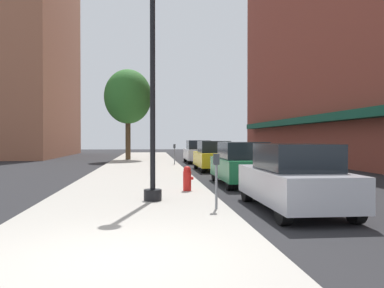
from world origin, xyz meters
name	(u,v)px	position (x,y,z in m)	size (l,w,h in m)	color
ground_plane	(210,169)	(4.00, 18.00, 0.00)	(90.00, 90.00, 0.00)	#232326
sidewalk_slab	(142,167)	(0.00, 19.00, 0.06)	(4.80, 50.00, 0.12)	#A8A399
building_right_brick	(356,6)	(14.99, 22.00, 11.17)	(6.80, 40.00, 22.39)	brown
building_far_background	(35,60)	(-11.01, 37.00, 9.71)	(6.80, 18.00, 19.47)	#9E6047
lamppost	(153,86)	(0.56, 5.27, 3.20)	(0.48, 0.48, 5.90)	black
fire_hydrant	(187,178)	(1.67, 7.26, 0.52)	(0.33, 0.26, 0.79)	red
parking_meter_near	(216,174)	(2.05, 3.82, 0.95)	(0.14, 0.09, 1.31)	slate
parking_meter_far	(174,152)	(2.05, 20.48, 0.95)	(0.14, 0.09, 1.31)	slate
tree_near	(128,97)	(-1.24, 27.08, 5.09)	(3.74, 3.74, 7.14)	#4C3823
car_silver	(294,178)	(4.00, 3.96, 0.81)	(1.80, 4.30, 1.66)	black
car_green	(242,164)	(4.00, 9.71, 0.81)	(1.80, 4.30, 1.66)	black
car_yellow	(213,156)	(4.00, 16.87, 0.81)	(1.80, 4.30, 1.66)	black
car_white	(198,152)	(4.00, 24.18, 0.81)	(1.80, 4.30, 1.66)	black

